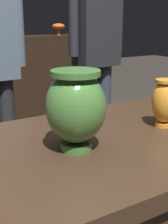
% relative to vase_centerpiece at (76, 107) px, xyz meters
% --- Properties ---
extents(vase_centerpiece, '(0.16, 0.16, 0.22)m').
position_rel_vase_centerpiece_xyz_m(vase_centerpiece, '(0.00, 0.00, 0.00)').
color(vase_centerpiece, '#477A38').
rests_on(vase_centerpiece, display_plinth).
extents(vase_tall_behind, '(0.09, 0.09, 0.16)m').
position_rel_vase_centerpiece_xyz_m(vase_tall_behind, '(0.35, 0.02, -0.04)').
color(vase_tall_behind, orange).
rests_on(vase_tall_behind, display_plinth).
extents(shelf_vase_right, '(0.09, 0.09, 0.29)m').
position_rel_vase_centerpiece_xyz_m(shelf_vase_right, '(0.59, 2.30, 0.21)').
color(shelf_vase_right, orange).
rests_on(shelf_vase_right, back_display_shelf).
extents(shelf_vase_far_right, '(0.13, 0.13, 0.12)m').
position_rel_vase_centerpiece_xyz_m(shelf_vase_far_right, '(1.11, 2.25, 0.15)').
color(shelf_vase_far_right, '#E55B1E').
rests_on(shelf_vase_far_right, back_display_shelf).
extents(visitor_near_right, '(0.47, 0.20, 1.66)m').
position_rel_vase_centerpiece_xyz_m(visitor_near_right, '(0.88, 1.22, 0.06)').
color(visitor_near_right, '#333847').
rests_on(visitor_near_right, ground_plane).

